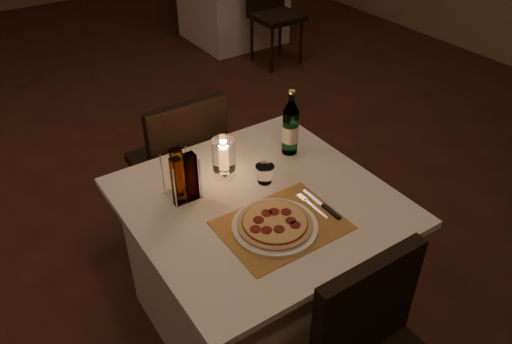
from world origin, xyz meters
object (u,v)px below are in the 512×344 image
neighbor_table_right (232,4)px  hurricane_candle (224,156)px  main_table (259,264)px  water_bottle (290,128)px  plate (275,226)px  tumbler (265,174)px  chair_far (182,157)px  pizza (275,223)px

neighbor_table_right → hurricane_candle: bearing=-122.0°
main_table → water_bottle: 0.62m
plate → neighbor_table_right: size_ratio=0.32×
tumbler → water_bottle: (0.22, 0.13, 0.08)m
main_table → neighbor_table_right: bearing=60.1°
neighbor_table_right → chair_far: bearing=-126.3°
hurricane_candle → neighbor_table_right: hurricane_candle is taller
water_bottle → neighbor_table_right: water_bottle is taller
plate → tumbler: 0.30m
pizza → tumbler: bearing=62.6°
main_table → neighbor_table_right: (1.89, 3.28, 0.00)m
main_table → pizza: (-0.05, -0.18, 0.39)m
water_bottle → neighbor_table_right: (1.58, 3.07, -0.49)m
pizza → water_bottle: size_ratio=0.91×
pizza → water_bottle: 0.54m
main_table → neighbor_table_right: size_ratio=1.00×
chair_far → neighbor_table_right: size_ratio=0.90×
plate → hurricane_candle: size_ratio=1.73×
pizza → tumbler: 0.29m
chair_far → neighbor_table_right: (1.89, 2.57, -0.18)m
chair_far → tumbler: bearing=-82.3°
main_table → hurricane_candle: (-0.04, 0.20, 0.47)m
chair_far → hurricane_candle: 0.59m
chair_far → water_bottle: 0.67m
main_table → plate: 0.42m
pizza → hurricane_candle: bearing=88.1°
water_bottle → plate: bearing=-132.8°
plate → pizza: bearing=-159.4°
chair_far → neighbor_table_right: 3.19m
hurricane_candle → water_bottle: bearing=1.0°
main_table → tumbler: (0.09, 0.08, 0.41)m
chair_far → pizza: size_ratio=3.21×
plate → hurricane_candle: bearing=88.2°
main_table → tumbler: 0.42m
plate → pizza: pizza is taller
tumbler → plate: bearing=-117.3°
main_table → tumbler: size_ratio=12.66×
main_table → plate: (-0.05, -0.18, 0.38)m
chair_far → tumbler: chair_far is taller
main_table → chair_far: size_ratio=1.11×
tumbler → neighbor_table_right: (1.80, 3.20, -0.41)m
pizza → water_bottle: bearing=47.2°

